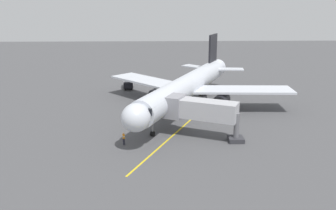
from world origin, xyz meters
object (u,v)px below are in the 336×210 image
Objects in this scene: jet_bridge at (196,110)px; ground_crew_wing_walker at (130,118)px; airplane at (187,87)px; ground_crew_marshaller at (124,138)px; baggage_cart_portside at (204,91)px; box_truck_near_nose at (128,82)px.

jet_bridge reaches higher than ground_crew_wing_walker.
airplane is at bearing -89.20° from jet_bridge.
ground_crew_marshaller is at bearing 17.40° from jet_bridge.
baggage_cart_portside is (-4.36, -10.06, -3.35)m from airplane.
baggage_cart_portside is at bearing -113.42° from airplane.
ground_crew_wing_walker is at bearing -91.16° from ground_crew_marshaller.
ground_crew_wing_walker is at bearing -30.77° from jet_bridge.
airplane is 22.22× the size of ground_crew_wing_walker.
ground_crew_wing_walker is at bearing 94.56° from box_truck_near_nose.
jet_bridge is at bearing -162.60° from ground_crew_marshaller.
jet_bridge is 23.15m from baggage_cart_portside.
ground_crew_wing_walker is at bearing 36.60° from airplane.
jet_bridge is at bearing 149.23° from ground_crew_wing_walker.
ground_crew_marshaller is 31.67m from box_truck_near_nose.
airplane is 12.88× the size of baggage_cart_portside.
ground_crew_marshaller is at bearing 88.84° from ground_crew_wing_walker.
ground_crew_marshaller is 29.05m from baggage_cart_portside.
jet_bridge is 2.37× the size of box_truck_near_nose.
ground_crew_marshaller reaches higher than baggage_cart_portside.
airplane is at bearing -121.32° from ground_crew_marshaller.
ground_crew_marshaller is (9.43, 15.50, -3.12)m from airplane.
airplane reaches higher than ground_crew_marshaller.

